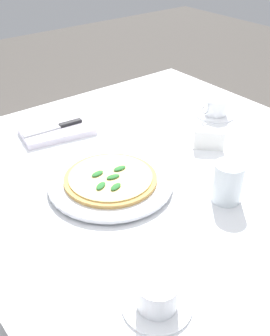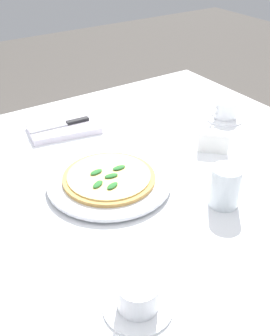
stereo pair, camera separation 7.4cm
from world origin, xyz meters
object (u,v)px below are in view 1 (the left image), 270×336
pizza_plate (111,183)px  napkin_folded (57,131)px  pizza (110,178)px  coffee_cup_right_edge (216,108)px  dinner_knife (56,127)px  menu_card (209,141)px  coffee_cup_near_right (157,296)px  water_glass_back_corner (227,185)px

pizza_plate → napkin_folded: size_ratio=1.34×
pizza → coffee_cup_right_edge: size_ratio=1.81×
napkin_folded → dinner_knife: size_ratio=1.23×
pizza → napkin_folded: 0.34m
napkin_folded → dinner_knife: dinner_knife is taller
menu_card → pizza: bearing=40.3°
coffee_cup_near_right → water_glass_back_corner: 0.37m
coffee_cup_near_right → menu_card: size_ratio=1.95×
water_glass_back_corner → coffee_cup_near_right: bearing=22.4°
coffee_cup_right_edge → water_glass_back_corner: size_ratio=1.30×
water_glass_back_corner → napkin_folded: bearing=-74.1°
coffee_cup_near_right → napkin_folded: (-0.18, -0.70, -0.02)m
coffee_cup_right_edge → napkin_folded: bearing=-23.9°
coffee_cup_right_edge → dinner_knife: coffee_cup_right_edge is taller
pizza → coffee_cup_right_edge: bearing=-166.8°
menu_card → pizza_plate: bearing=40.3°
pizza_plate → dinner_knife: dinner_knife is taller
menu_card → napkin_folded: bearing=-5.7°
pizza → dinner_knife: pizza is taller
pizza → menu_card: (-0.34, 0.03, 0.01)m
coffee_cup_right_edge → water_glass_back_corner: 0.48m
pizza → coffee_cup_near_right: coffee_cup_near_right is taller
napkin_folded → coffee_cup_near_right: bearing=86.0°
pizza_plate → menu_card: bearing=175.5°
water_glass_back_corner → dinner_knife: water_glass_back_corner is taller
pizza → dinner_knife: bearing=-94.9°
menu_card → water_glass_back_corner: bearing=98.5°
pizza_plate → menu_card: (-0.34, 0.03, 0.02)m
coffee_cup_right_edge → dinner_knife: bearing=-23.8°
napkin_folded → menu_card: (-0.30, 0.37, 0.02)m
water_glass_back_corner → dinner_knife: size_ratio=0.52×
pizza_plate → dinner_knife: 0.34m
coffee_cup_near_right → menu_card: same height
pizza_plate → coffee_cup_right_edge: size_ratio=2.43×
coffee_cup_near_right → water_glass_back_corner: water_glass_back_corner is taller
coffee_cup_near_right → menu_card: 0.59m
pizza → coffee_cup_right_edge: coffee_cup_right_edge is taller
pizza_plate → coffee_cup_near_right: (0.15, 0.36, 0.02)m
dinner_knife → water_glass_back_corner: bearing=110.8°
water_glass_back_corner → dinner_knife: bearing=-73.8°
coffee_cup_near_right → napkin_folded: size_ratio=0.54×
water_glass_back_corner → pizza: bearing=-48.8°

